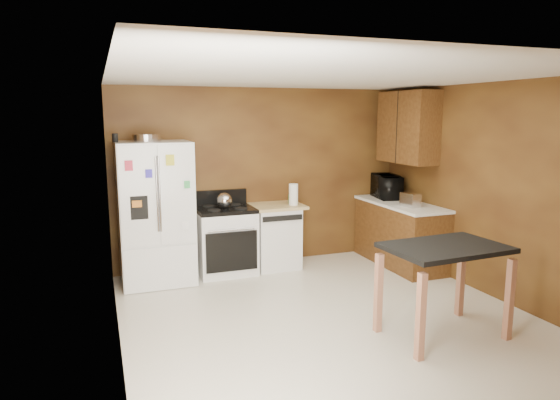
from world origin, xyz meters
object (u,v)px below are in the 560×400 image
toaster (410,200)px  gas_range (225,239)px  microwave (387,187)px  island (445,260)px  pen_cup (115,138)px  refrigerator (156,213)px  paper_towel (293,194)px  roasting_pan (147,138)px  dishwasher (275,235)px  kettle (224,201)px  green_canister (292,199)px

toaster → gas_range: size_ratio=0.23×
toaster → gas_range: bearing=152.9°
microwave → island: bearing=170.6°
pen_cup → refrigerator: 1.05m
pen_cup → island: (2.84, -2.54, -1.10)m
paper_towel → roasting_pan: bearing=177.9°
roasting_pan → paper_towel: size_ratio=1.24×
microwave → refrigerator: bearing=101.2°
roasting_pan → toaster: (3.35, -0.78, -0.85)m
dishwasher → microwave: bearing=-2.7°
microwave → refrigerator: (-3.37, -0.00, -0.16)m
refrigerator → island: 3.53m
roasting_pan → dishwasher: 2.19m
pen_cup → kettle: 1.59m
toaster → microwave: size_ratio=0.45×
gas_range → dishwasher: (0.72, 0.02, -0.01)m
pen_cup → microwave: bearing=0.6°
refrigerator → island: (2.40, -2.58, -0.14)m
microwave → refrigerator: refrigerator is taller
pen_cup → gas_range: (1.35, 0.10, -1.39)m
pen_cup → gas_range: 1.94m
green_canister → island: bearing=-79.7°
microwave → island: microwave is taller
green_canister → dishwasher: 0.57m
paper_towel → island: paper_towel is taller
green_canister → refrigerator: size_ratio=0.06×
microwave → kettle: bearing=100.8°
paper_towel → refrigerator: size_ratio=0.16×
toaster → dishwasher: toaster is taller
pen_cup → microwave: pen_cup is taller
roasting_pan → kettle: size_ratio=1.77×
roasting_pan → microwave: roasting_pan is taller
pen_cup → island: pen_cup is taller
gas_range → island: bearing=-60.6°
microwave → gas_range: bearing=99.9°
kettle → paper_towel: bearing=-2.3°
green_canister → dishwasher: size_ratio=0.13×
green_canister → refrigerator: bearing=-175.9°
pen_cup → gas_range: bearing=4.2°
roasting_pan → dishwasher: roasting_pan is taller
kettle → gas_range: (0.01, 0.04, -0.54)m
pen_cup → kettle: pen_cup is taller
paper_towel → microwave: size_ratio=0.52×
refrigerator → island: refrigerator is taller
kettle → refrigerator: 0.90m
gas_range → dishwasher: size_ratio=1.24×
kettle → toaster: kettle is taller
paper_towel → dishwasher: paper_towel is taller
roasting_pan → island: size_ratio=0.32×
pen_cup → roasting_pan: bearing=14.0°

